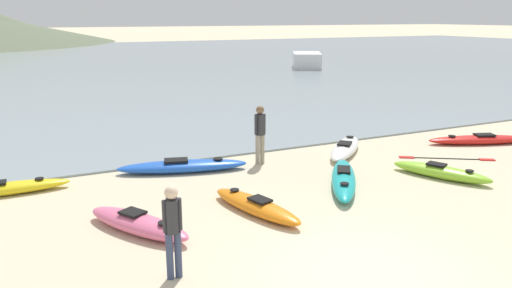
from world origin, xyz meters
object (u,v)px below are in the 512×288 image
object	(u,v)px
kayak_on_sand_2	(344,179)
person_near_waterline	(260,131)
kayak_on_sand_1	(138,223)
kayak_on_sand_3	(479,140)
kayak_on_sand_7	(256,206)
loose_paddle	(446,158)
kayak_on_sand_5	(441,172)
person_near_foreground	(173,226)
kayak_on_sand_0	(183,166)
moored_boat_1	(307,60)
kayak_on_sand_6	(345,148)
kayak_on_sand_4	(1,189)

from	to	relation	value
kayak_on_sand_2	person_near_waterline	xyz separation A→B (m)	(-1.05, 2.67, 0.80)
kayak_on_sand_1	kayak_on_sand_3	bearing A→B (deg)	10.00
kayak_on_sand_2	person_near_waterline	bearing A→B (deg)	111.40
kayak_on_sand_7	loose_paddle	distance (m)	7.12
kayak_on_sand_1	kayak_on_sand_2	bearing A→B (deg)	5.80
kayak_on_sand_1	person_near_waterline	bearing A→B (deg)	36.90
kayak_on_sand_5	person_near_foreground	distance (m)	8.16
loose_paddle	person_near_foreground	bearing A→B (deg)	-160.85
kayak_on_sand_0	moored_boat_1	bearing A→B (deg)	51.89
kayak_on_sand_6	loose_paddle	distance (m)	3.01
kayak_on_sand_3	kayak_on_sand_7	bearing A→B (deg)	-166.67
kayak_on_sand_0	kayak_on_sand_4	world-z (taller)	kayak_on_sand_0
person_near_foreground	person_near_waterline	world-z (taller)	person_near_waterline
kayak_on_sand_0	loose_paddle	world-z (taller)	kayak_on_sand_0
kayak_on_sand_7	kayak_on_sand_0	bearing A→B (deg)	98.52
person_near_waterline	kayak_on_sand_3	bearing A→B (deg)	-8.22
person_near_foreground	kayak_on_sand_0	bearing A→B (deg)	71.14
person_near_foreground	kayak_on_sand_2	bearing A→B (deg)	26.65
kayak_on_sand_1	moored_boat_1	xyz separation A→B (m)	(19.71, 25.99, 0.48)
moored_boat_1	kayak_on_sand_5	bearing A→B (deg)	-114.18
kayak_on_sand_3	loose_paddle	world-z (taller)	kayak_on_sand_3
kayak_on_sand_6	moored_boat_1	bearing A→B (deg)	61.34
person_near_waterline	moored_boat_1	distance (m)	27.52
kayak_on_sand_0	kayak_on_sand_5	xyz separation A→B (m)	(6.00, -3.49, 0.01)
kayak_on_sand_0	kayak_on_sand_6	size ratio (longest dim) A/B	1.37
kayak_on_sand_5	kayak_on_sand_7	bearing A→B (deg)	-179.35
person_near_waterline	loose_paddle	bearing A→B (deg)	-20.86
kayak_on_sand_0	kayak_on_sand_2	bearing A→B (deg)	-41.11
kayak_on_sand_2	person_near_foreground	bearing A→B (deg)	-153.35
kayak_on_sand_6	kayak_on_sand_4	bearing A→B (deg)	177.33
kayak_on_sand_4	person_near_foreground	size ratio (longest dim) A/B	1.96
kayak_on_sand_3	loose_paddle	xyz separation A→B (m)	(-2.39, -0.90, -0.13)
kayak_on_sand_1	moored_boat_1	size ratio (longest dim) A/B	0.58
kayak_on_sand_3	moored_boat_1	world-z (taller)	moored_boat_1
kayak_on_sand_6	person_near_foreground	size ratio (longest dim) A/B	1.66
person_near_foreground	kayak_on_sand_4	bearing A→B (deg)	115.02
kayak_on_sand_3	person_near_foreground	bearing A→B (deg)	-160.55
kayak_on_sand_1	loose_paddle	xyz separation A→B (m)	(9.54, 1.20, -0.17)
person_near_waterline	moored_boat_1	size ratio (longest dim) A/B	0.38
kayak_on_sand_6	person_near_waterline	distance (m)	3.02
kayak_on_sand_3	kayak_on_sand_6	bearing A→B (deg)	168.38
kayak_on_sand_4	kayak_on_sand_0	bearing A→B (deg)	-1.28
loose_paddle	person_near_waterline	bearing A→B (deg)	159.14
kayak_on_sand_0	kayak_on_sand_7	size ratio (longest dim) A/B	1.32
kayak_on_sand_0	kayak_on_sand_2	world-z (taller)	kayak_on_sand_2
kayak_on_sand_0	kayak_on_sand_3	bearing A→B (deg)	-7.61
kayak_on_sand_4	loose_paddle	world-z (taller)	kayak_on_sand_4
kayak_on_sand_0	kayak_on_sand_4	size ratio (longest dim) A/B	1.16
kayak_on_sand_3	person_near_waterline	world-z (taller)	person_near_waterline
kayak_on_sand_7	moored_boat_1	xyz separation A→B (m)	(17.17, 26.11, 0.50)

